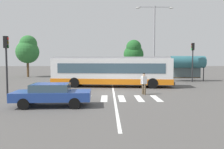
# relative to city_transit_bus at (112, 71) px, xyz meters

# --- Properties ---
(ground_plane) EXTENTS (160.00, 160.00, 0.00)m
(ground_plane) POSITION_rel_city_transit_bus_xyz_m (0.03, -4.47, -1.59)
(ground_plane) COLOR #514F4C
(city_transit_bus) EXTENTS (12.41, 3.89, 3.06)m
(city_transit_bus) POSITION_rel_city_transit_bus_xyz_m (0.00, 0.00, 0.00)
(city_transit_bus) COLOR black
(city_transit_bus) RESTS_ON ground_plane
(pedestrian_crossing_street) EXTENTS (0.53, 0.41, 1.72)m
(pedestrian_crossing_street) POSITION_rel_city_transit_bus_xyz_m (2.46, -5.23, -0.62)
(pedestrian_crossing_street) COLOR brown
(pedestrian_crossing_street) RESTS_ON ground_plane
(foreground_sedan) EXTENTS (4.58, 2.03, 1.35)m
(foreground_sedan) POSITION_rel_city_transit_bus_xyz_m (-3.70, -9.55, -0.82)
(foreground_sedan) COLOR black
(foreground_sedan) RESTS_ON ground_plane
(parked_car_blue) EXTENTS (2.25, 4.66, 1.35)m
(parked_car_blue) POSITION_rel_city_transit_bus_xyz_m (-6.56, 12.04, -0.82)
(parked_car_blue) COLOR black
(parked_car_blue) RESTS_ON ground_plane
(parked_car_champagne) EXTENTS (2.13, 4.62, 1.35)m
(parked_car_champagne) POSITION_rel_city_transit_bus_xyz_m (-3.77, 11.87, -0.82)
(parked_car_champagne) COLOR black
(parked_car_champagne) RESTS_ON ground_plane
(parked_car_white) EXTENTS (1.98, 4.55, 1.35)m
(parked_car_white) POSITION_rel_city_transit_bus_xyz_m (-1.00, 11.93, -0.82)
(parked_car_white) COLOR black
(parked_car_white) RESTS_ON ground_plane
(parked_car_black) EXTENTS (2.15, 4.62, 1.35)m
(parked_car_black) POSITION_rel_city_transit_bus_xyz_m (1.58, 12.15, -0.82)
(parked_car_black) COLOR black
(parked_car_black) RESTS_ON ground_plane
(parked_car_silver) EXTENTS (1.96, 4.55, 1.35)m
(parked_car_silver) POSITION_rel_city_transit_bus_xyz_m (4.25, 12.27, -0.82)
(parked_car_silver) COLOR black
(parked_car_silver) RESTS_ON ground_plane
(parked_car_teal) EXTENTS (2.04, 4.59, 1.35)m
(parked_car_teal) POSITION_rel_city_transit_bus_xyz_m (7.05, 12.41, -0.82)
(parked_car_teal) COLOR black
(parked_car_teal) RESTS_ON ground_plane
(traffic_light_near_corner) EXTENTS (0.33, 0.32, 4.54)m
(traffic_light_near_corner) POSITION_rel_city_transit_bus_xyz_m (-8.12, -5.60, 1.47)
(traffic_light_near_corner) COLOR #28282B
(traffic_light_near_corner) RESTS_ON ground_plane
(traffic_light_far_corner) EXTENTS (0.33, 0.32, 4.83)m
(traffic_light_far_corner) POSITION_rel_city_transit_bus_xyz_m (10.10, 4.62, 1.65)
(traffic_light_far_corner) COLOR #28282B
(traffic_light_far_corner) RESTS_ON ground_plane
(bus_stop_shelter) EXTENTS (4.42, 1.54, 3.25)m
(bus_stop_shelter) POSITION_rel_city_transit_bus_xyz_m (9.84, 5.69, 0.83)
(bus_stop_shelter) COLOR #28282B
(bus_stop_shelter) RESTS_ON ground_plane
(twin_arm_street_lamp) EXTENTS (4.91, 0.32, 9.75)m
(twin_arm_street_lamp) POSITION_rel_city_transit_bus_xyz_m (5.66, 6.35, 4.38)
(twin_arm_street_lamp) COLOR #939399
(twin_arm_street_lamp) RESTS_ON ground_plane
(background_tree_left) EXTENTS (3.65, 3.65, 6.68)m
(background_tree_left) POSITION_rel_city_transit_bus_xyz_m (-13.29, 13.14, 2.80)
(background_tree_left) COLOR brown
(background_tree_left) RESTS_ON ground_plane
(background_tree_right) EXTENTS (3.35, 3.35, 6.09)m
(background_tree_right) POSITION_rel_city_transit_bus_xyz_m (3.89, 14.40, 2.40)
(background_tree_right) COLOR brown
(background_tree_right) RESTS_ON ground_plane
(crosswalk_painted_stripes) EXTENTS (7.89, 2.68, 0.01)m
(crosswalk_painted_stripes) POSITION_rel_city_transit_bus_xyz_m (-0.65, -6.97, -1.58)
(crosswalk_painted_stripes) COLOR silver
(crosswalk_painted_stripes) RESTS_ON ground_plane
(lane_center_line) EXTENTS (0.16, 24.00, 0.01)m
(lane_center_line) POSITION_rel_city_transit_bus_xyz_m (0.09, -2.47, -1.59)
(lane_center_line) COLOR silver
(lane_center_line) RESTS_ON ground_plane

